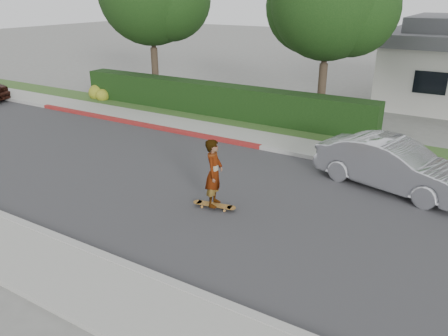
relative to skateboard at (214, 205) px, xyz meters
The scene contains 14 objects.
ground 2.24m from the skateboard, 158.67° to the left, with size 120.00×120.00×0.00m, color slate.
road 2.24m from the skateboard, 158.67° to the left, with size 60.00×8.00×0.01m, color #2D2D30.
curb_near 3.89m from the skateboard, 122.45° to the right, with size 60.00×0.20×0.15m, color #9E9E99.
sidewalk_near 4.68m from the skateboard, 116.52° to the right, with size 60.00×1.60×0.12m, color gray.
curb_far 5.34m from the skateboard, 113.02° to the left, with size 60.00×0.20×0.15m, color #9E9E99.
curb_red_section 8.63m from the skateboard, 145.26° to the left, with size 12.00×0.21×0.15m, color maroon.
sidewalk_far 6.18m from the skateboard, 109.75° to the left, with size 60.00×1.60×0.12m, color gray.
planting_strip 7.70m from the skateboard, 105.73° to the left, with size 60.00×1.60×0.10m, color #2D4C1E.
hedge 9.52m from the skateboard, 122.41° to the left, with size 15.00×1.00×1.50m, color black.
flowering_shrub 14.26m from the skateboard, 148.02° to the left, with size 1.40×1.00×0.90m.
tree_center 11.11m from the skateboard, 93.45° to the left, with size 5.66×4.84×7.44m.
skateboard is the anchor object (origin of this frame).
skateboarder 0.93m from the skateboard, 165.96° to the left, with size 0.66×0.44×1.82m, color white.
car_silver 5.37m from the skateboard, 45.94° to the left, with size 1.54×4.42×1.46m, color silver.
Camera 1 is at (7.70, -9.60, 5.38)m, focal length 35.00 mm.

